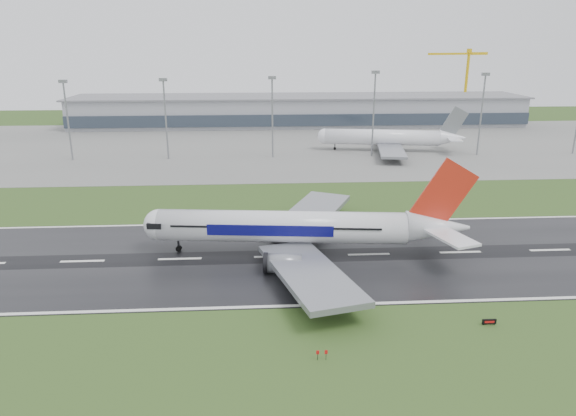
{
  "coord_description": "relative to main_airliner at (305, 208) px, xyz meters",
  "views": [
    {
      "loc": [
        -23.53,
        -101.97,
        43.31
      ],
      "look_at": [
        -16.58,
        12.0,
        7.0
      ],
      "focal_mm": 32.56,
      "sensor_mm": 36.0,
      "label": 1
    }
  ],
  "objects": [
    {
      "name": "runway_sign",
      "position": [
        26.92,
        -31.31,
        -9.71
      ],
      "size": [
        2.31,
        0.67,
        1.04
      ],
      "primitive_type": null,
      "rotation": [
        0.0,
        0.0,
        -0.18
      ],
      "color": "black",
      "rests_on": "ground"
    },
    {
      "name": "floodmast_4",
      "position": [
        78.85,
        98.59,
        5.28
      ],
      "size": [
        0.64,
        0.64,
        31.02
      ],
      "primitive_type": "cylinder",
      "color": "gray",
      "rests_on": "ground"
    },
    {
      "name": "floodmast_1",
      "position": [
        -44.16,
        98.59,
        4.5
      ],
      "size": [
        0.64,
        0.64,
        29.46
      ],
      "primitive_type": "cylinder",
      "color": "gray",
      "rests_on": "ground"
    },
    {
      "name": "floodmast_2",
      "position": [
        -3.54,
        98.59,
        4.78
      ],
      "size": [
        0.64,
        0.64,
        30.02
      ],
      "primitive_type": "cylinder",
      "color": "gray",
      "rests_on": "ground"
    },
    {
      "name": "apron",
      "position": [
        13.7,
        123.59,
        -10.19
      ],
      "size": [
        400.0,
        130.0,
        0.08
      ],
      "primitive_type": "cube",
      "color": "slate",
      "rests_on": "ground"
    },
    {
      "name": "ground",
      "position": [
        13.7,
        -1.41,
        -10.23
      ],
      "size": [
        520.0,
        520.0,
        0.0
      ],
      "primitive_type": "plane",
      "color": "#2A4519",
      "rests_on": "ground"
    },
    {
      "name": "tower_crane",
      "position": [
        111.72,
        198.59,
        9.89
      ],
      "size": [
        39.17,
        14.38,
        40.24
      ],
      "primitive_type": null,
      "rotation": [
        0.0,
        0.0,
        0.31
      ],
      "color": "gold",
      "rests_on": "ground"
    },
    {
      "name": "main_airliner",
      "position": [
        0.0,
        0.0,
        0.0
      ],
      "size": [
        75.22,
        72.32,
        20.26
      ],
      "primitive_type": null,
      "rotation": [
        0.0,
        0.0,
        -0.11
      ],
      "color": "silver",
      "rests_on": "runway"
    },
    {
      "name": "floodmast_0",
      "position": [
        -80.7,
        98.59,
        4.27
      ],
      "size": [
        0.64,
        0.64,
        29.0
      ],
      "primitive_type": "cylinder",
      "color": "gray",
      "rests_on": "ground"
    },
    {
      "name": "runway",
      "position": [
        13.7,
        -1.41,
        -10.18
      ],
      "size": [
        400.0,
        45.0,
        0.1
      ],
      "primitive_type": "cube",
      "color": "black",
      "rests_on": "ground"
    },
    {
      "name": "terminal",
      "position": [
        13.7,
        183.59,
        -2.73
      ],
      "size": [
        240.0,
        36.0,
        15.0
      ],
      "primitive_type": "cube",
      "color": "gray",
      "rests_on": "ground"
    },
    {
      "name": "floodmast_3",
      "position": [
        35.86,
        98.59,
        5.73
      ],
      "size": [
        0.64,
        0.64,
        31.92
      ],
      "primitive_type": "cylinder",
      "color": "gray",
      "rests_on": "ground"
    },
    {
      "name": "parked_airliner",
      "position": [
        44.63,
        108.74,
        -1.11
      ],
      "size": [
        70.54,
        67.07,
        18.08
      ],
      "primitive_type": null,
      "rotation": [
        0.0,
        0.0,
        -0.17
      ],
      "color": "white",
      "rests_on": "apron"
    }
  ]
}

